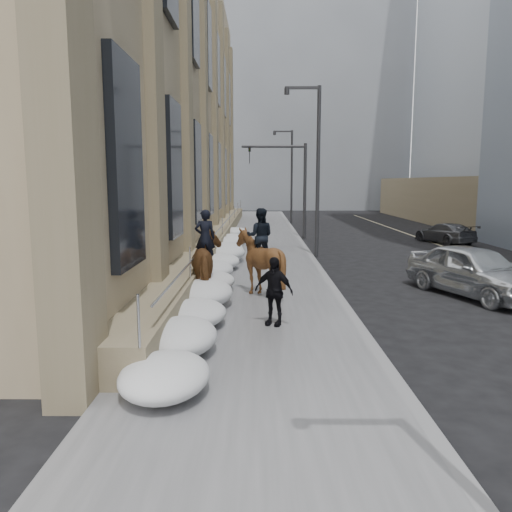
% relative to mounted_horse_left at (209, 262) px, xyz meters
% --- Properties ---
extents(ground, '(140.00, 140.00, 0.00)m').
position_rel_mounted_horse_left_xyz_m(ground, '(1.38, -5.13, -1.18)').
color(ground, black).
rests_on(ground, ground).
extents(sidewalk, '(5.00, 80.00, 0.12)m').
position_rel_mounted_horse_left_xyz_m(sidewalk, '(1.38, 4.87, -1.12)').
color(sidewalk, '#555557').
rests_on(sidewalk, ground).
extents(curb, '(0.24, 80.00, 0.12)m').
position_rel_mounted_horse_left_xyz_m(curb, '(4.00, 4.87, -1.12)').
color(curb, slate).
rests_on(curb, ground).
extents(limestone_building, '(6.10, 44.00, 18.00)m').
position_rel_mounted_horse_left_xyz_m(limestone_building, '(-3.88, 14.83, 7.72)').
color(limestone_building, '#907F5E').
rests_on(limestone_building, ground).
extents(bg_building_mid, '(30.00, 12.00, 28.00)m').
position_rel_mounted_horse_left_xyz_m(bg_building_mid, '(5.38, 54.87, 12.82)').
color(bg_building_mid, slate).
rests_on(bg_building_mid, ground).
extents(bg_building_far, '(24.00, 12.00, 20.00)m').
position_rel_mounted_horse_left_xyz_m(bg_building_far, '(-4.62, 66.87, 8.82)').
color(bg_building_far, gray).
rests_on(bg_building_far, ground).
extents(streetlight_mid, '(1.71, 0.24, 8.00)m').
position_rel_mounted_horse_left_xyz_m(streetlight_mid, '(4.12, 8.87, 3.40)').
color(streetlight_mid, '#2D2D30').
rests_on(streetlight_mid, ground).
extents(streetlight_far, '(1.71, 0.24, 8.00)m').
position_rel_mounted_horse_left_xyz_m(streetlight_far, '(4.12, 28.87, 3.40)').
color(streetlight_far, '#2D2D30').
rests_on(streetlight_far, ground).
extents(traffic_signal, '(4.10, 0.22, 6.00)m').
position_rel_mounted_horse_left_xyz_m(traffic_signal, '(3.45, 16.87, 2.82)').
color(traffic_signal, '#2D2D30').
rests_on(traffic_signal, ground).
extents(snow_bank, '(1.70, 18.10, 0.76)m').
position_rel_mounted_horse_left_xyz_m(snow_bank, '(-0.04, 2.97, -0.71)').
color(snow_bank, silver).
rests_on(snow_bank, sidewalk).
extents(mounted_horse_left, '(1.54, 2.52, 2.66)m').
position_rel_mounted_horse_left_xyz_m(mounted_horse_left, '(0.00, 0.00, 0.00)').
color(mounted_horse_left, '#4D2F17').
rests_on(mounted_horse_left, sidewalk).
extents(mounted_horse_right, '(1.80, 1.99, 2.69)m').
position_rel_mounted_horse_left_xyz_m(mounted_horse_right, '(1.55, 0.12, 0.08)').
color(mounted_horse_right, '#492B14').
rests_on(mounted_horse_right, sidewalk).
extents(pedestrian, '(1.07, 0.78, 1.69)m').
position_rel_mounted_horse_left_xyz_m(pedestrian, '(1.89, -3.10, -0.21)').
color(pedestrian, black).
rests_on(pedestrian, sidewalk).
extents(car_silver, '(3.53, 5.19, 1.64)m').
position_rel_mounted_horse_left_xyz_m(car_silver, '(8.34, 0.61, -0.36)').
color(car_silver, silver).
rests_on(car_silver, ground).
extents(car_grey, '(2.95, 4.49, 1.21)m').
position_rel_mounted_horse_left_xyz_m(car_grey, '(12.51, 14.54, -0.57)').
color(car_grey, '#515358').
rests_on(car_grey, ground).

